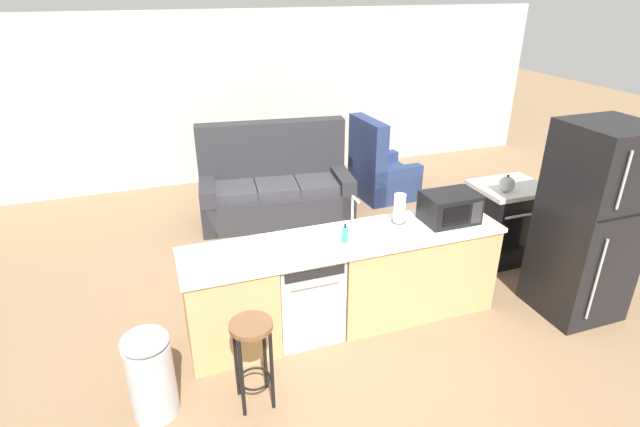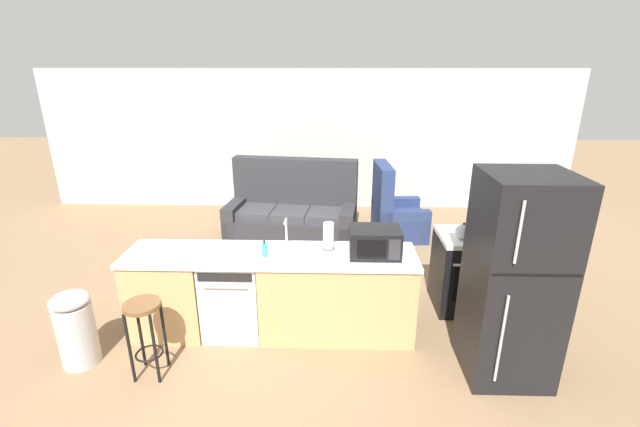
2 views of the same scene
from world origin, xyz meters
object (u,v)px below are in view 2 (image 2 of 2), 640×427
object	(u,v)px
stove_range	(470,271)
microwave	(375,242)
soap_bottle	(265,249)
bar_stool	(145,324)
paper_towel_roll	(329,236)
couch	(293,215)
trash_bin	(75,328)
armchair	(394,216)
dishwasher	(234,295)
kettle	(463,232)
refrigerator	(514,279)

from	to	relation	value
stove_range	microwave	size ratio (longest dim) A/B	1.80
soap_bottle	bar_stool	xyz separation A→B (m)	(-0.99, -0.64, -0.44)
paper_towel_roll	couch	size ratio (longest dim) A/B	0.13
stove_range	paper_towel_roll	world-z (taller)	paper_towel_roll
bar_stool	trash_bin	distance (m)	0.76
trash_bin	armchair	xyz separation A→B (m)	(3.39, 3.24, -0.03)
microwave	bar_stool	world-z (taller)	microwave
dishwasher	kettle	bearing A→B (deg)	9.85
bar_stool	microwave	bearing A→B (deg)	18.78
dishwasher	kettle	world-z (taller)	kettle
kettle	refrigerator	bearing A→B (deg)	-80.34
bar_stool	soap_bottle	bearing A→B (deg)	33.01
refrigerator	armchair	world-z (taller)	refrigerator
microwave	kettle	world-z (taller)	microwave
kettle	couch	bearing A→B (deg)	133.87
refrigerator	kettle	xyz separation A→B (m)	(-0.17, 0.97, 0.05)
microwave	paper_towel_roll	world-z (taller)	paper_towel_roll
stove_range	refrigerator	world-z (taller)	refrigerator
microwave	paper_towel_roll	xyz separation A→B (m)	(-0.46, 0.14, -0.00)
trash_bin	couch	world-z (taller)	couch
stove_range	couch	distance (m)	2.97
trash_bin	refrigerator	bearing A→B (deg)	0.17
microwave	trash_bin	size ratio (longest dim) A/B	0.68
paper_towel_roll	kettle	bearing A→B (deg)	11.22
soap_bottle	microwave	bearing A→B (deg)	3.36
dishwasher	stove_range	xyz separation A→B (m)	(2.60, 0.55, 0.03)
dishwasher	bar_stool	world-z (taller)	dishwasher
bar_stool	couch	bearing A→B (deg)	72.47
dishwasher	paper_towel_roll	distance (m)	1.17
dishwasher	kettle	size ratio (longest dim) A/B	4.10
refrigerator	microwave	xyz separation A→B (m)	(-1.16, 0.55, 0.10)
dishwasher	couch	world-z (taller)	couch
stove_range	soap_bottle	xyz separation A→B (m)	(-2.24, -0.61, 0.52)
refrigerator	stove_range	bearing A→B (deg)	89.99
paper_towel_roll	kettle	distance (m)	1.48
microwave	trash_bin	bearing A→B (deg)	-168.72
soap_bottle	bar_stool	size ratio (longest dim) A/B	0.24
soap_bottle	couch	distance (m)	2.67
kettle	armchair	world-z (taller)	armchair
dishwasher	couch	bearing A→B (deg)	81.16
microwave	refrigerator	bearing A→B (deg)	-25.30
stove_range	couch	world-z (taller)	couch
kettle	armchair	bearing A→B (deg)	100.30
dishwasher	trash_bin	xyz separation A→B (m)	(-1.36, -0.56, -0.04)
dishwasher	paper_towel_roll	size ratio (longest dim) A/B	2.98
microwave	bar_stool	size ratio (longest dim) A/B	0.68
armchair	trash_bin	bearing A→B (deg)	-136.25
trash_bin	dishwasher	bearing A→B (deg)	22.34
refrigerator	bar_stool	size ratio (longest dim) A/B	2.54
stove_range	refrigerator	bearing A→B (deg)	-90.01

